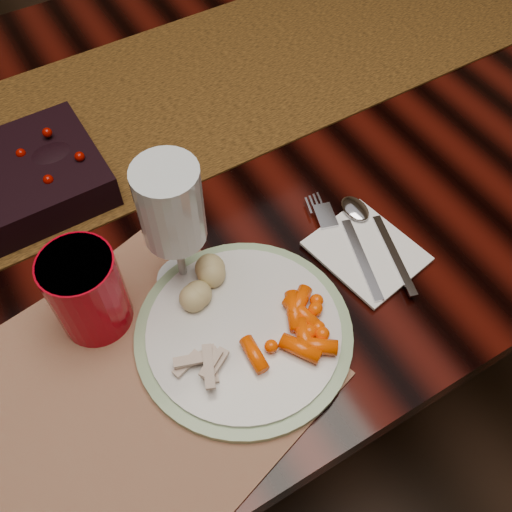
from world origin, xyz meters
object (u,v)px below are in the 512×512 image
mashed_potatoes (197,277)px  wine_glass (176,232)px  red_cup (87,292)px  baby_carrots (282,337)px  placemat_main (104,421)px  dining_table (185,289)px  turkey_shreds (202,363)px  napkin (366,251)px  dinner_plate (244,332)px

mashed_potatoes → wine_glass: 0.07m
red_cup → baby_carrots: bearing=-40.9°
baby_carrots → wine_glass: wine_glass is taller
placemat_main → red_cup: 0.15m
wine_glass → dining_table: bearing=73.5°
red_cup → placemat_main: bearing=-109.4°
wine_glass → placemat_main: bearing=-142.9°
dining_table → red_cup: (-0.18, -0.21, 0.44)m
placemat_main → turkey_shreds: turkey_shreds is taller
red_cup → mashed_potatoes: bearing=-14.9°
napkin → turkey_shreds: bearing=178.5°
dining_table → wine_glass: 0.53m
baby_carrots → turkey_shreds: baby_carrots is taller
turkey_shreds → wine_glass: wine_glass is taller
dining_table → placemat_main: bearing=-123.8°
dinner_plate → napkin: bearing=6.5°
placemat_main → baby_carrots: baby_carrots is taller
napkin → wine_glass: size_ratio=0.66×
baby_carrots → napkin: size_ratio=0.86×
napkin → dining_table: bearing=108.7°
turkey_shreds → napkin: size_ratio=0.49×
baby_carrots → red_cup: size_ratio=0.98×
mashed_potatoes → napkin: mashed_potatoes is taller
mashed_potatoes → turkey_shreds: bearing=-114.6°
mashed_potatoes → wine_glass: (-0.01, 0.03, 0.06)m
placemat_main → turkey_shreds: 0.13m
dining_table → red_cup: size_ratio=15.14×
napkin → wine_glass: bearing=148.9°
baby_carrots → napkin: baby_carrots is taller
dinner_plate → baby_carrots: baby_carrots is taller
dining_table → turkey_shreds: bearing=-106.6°
mashed_potatoes → wine_glass: size_ratio=0.37×
placemat_main → turkey_shreds: (0.12, -0.01, 0.02)m
turkey_shreds → red_cup: bearing=120.9°
dinner_plate → napkin: dinner_plate is taller
turkey_shreds → napkin: 0.27m
turkey_shreds → wine_glass: bearing=73.3°
baby_carrots → turkey_shreds: bearing=168.6°
baby_carrots → wine_glass: 0.17m
dining_table → wine_glass: bearing=-106.5°
dining_table → napkin: 0.51m
turkey_shreds → baby_carrots: bearing=-11.4°
placemat_main → mashed_potatoes: mashed_potatoes is taller
baby_carrots → red_cup: red_cup is taller
placemat_main → dinner_plate: dinner_plate is taller
dinner_plate → turkey_shreds: 0.07m
red_cup → wine_glass: (0.12, -0.00, 0.04)m
dinner_plate → mashed_potatoes: size_ratio=3.44×
dining_table → placemat_main: placemat_main is taller
baby_carrots → mashed_potatoes: bearing=113.0°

